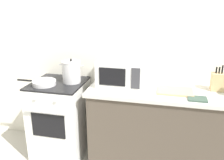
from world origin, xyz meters
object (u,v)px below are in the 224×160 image
frying_pan (44,83)px  cutting_board (175,91)px  stock_pot (71,72)px  knife_block (218,82)px  stove (60,118)px  oven_mitt (197,99)px  microwave (121,72)px

frying_pan → cutting_board: 1.44m
stock_pot → knife_block: same height
stove → knife_block: size_ratio=3.32×
oven_mitt → stock_pot: bearing=171.0°
cutting_board → oven_mitt: bearing=-37.7°
stove → knife_block: bearing=4.6°
cutting_board → microwave: bearing=172.5°
cutting_board → stock_pot: bearing=177.2°
frying_pan → microwave: size_ratio=0.93×
knife_block → oven_mitt: bearing=-126.3°
microwave → oven_mitt: microwave is taller
stove → microwave: 0.96m
stock_pot → frying_pan: bearing=-149.4°
stove → knife_block: 1.84m
microwave → oven_mitt: 0.84m
oven_mitt → cutting_board: bearing=142.3°
oven_mitt → knife_block: bearing=53.7°
stove → microwave: (0.73, 0.08, 0.61)m
stove → knife_block: (1.75, 0.14, 0.56)m
stove → frying_pan: frying_pan is taller
stock_pot → stove: bearing=-159.6°
microwave → knife_block: 1.02m
cutting_board → oven_mitt: cutting_board is taller
frying_pan → stove: bearing=41.3°
knife_block → oven_mitt: size_ratio=1.54×
microwave → cutting_board: size_ratio=1.39×
frying_pan → oven_mitt: frying_pan is taller
stove → oven_mitt: oven_mitt is taller
microwave → cutting_board: (0.59, -0.08, -0.14)m
frying_pan → cutting_board: size_ratio=1.29×
frying_pan → cutting_board: (1.44, 0.11, -0.02)m
stove → knife_block: knife_block is taller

